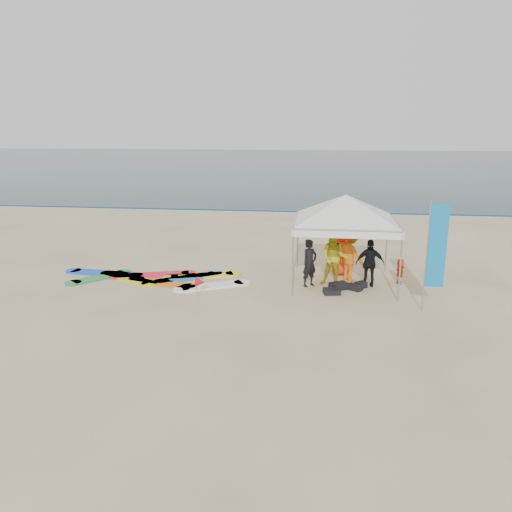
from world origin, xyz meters
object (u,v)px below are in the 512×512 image
Objects in this scene: person_black_b at (370,263)px; feather_flag at (436,248)px; person_black_a at (310,263)px; surfboard_spread at (155,278)px; person_yellow at (334,258)px; marker_pennant at (200,282)px; person_seated at (400,271)px; canopy_tent at (346,195)px; person_orange_a at (350,255)px; person_orange_b at (341,252)px.

feather_flag reaches higher than person_black_b.
surfboard_spread is (-5.23, 0.10, -0.74)m from person_black_a.
person_black_b is (1.15, 0.02, -0.14)m from person_yellow.
person_yellow is at bearing 24.04° from marker_pennant.
feather_flag is 0.49× the size of surfboard_spread.
person_seated is 1.30× the size of marker_pennant.
feather_flag is (3.45, -1.85, 1.06)m from person_black_a.
marker_pennant is at bearing -154.39° from canopy_tent.
person_seated is at bearing 4.28° from surfboard_spread.
marker_pennant is at bearing -40.35° from surfboard_spread.
person_yellow is at bearing 91.06° from person_orange_a.
surfboard_spread is at bearing -176.62° from canopy_tent.
person_black_a is 2.43× the size of marker_pennant.
person_seated is (2.97, 0.72, -0.36)m from person_black_a.
person_orange_a is (0.55, 0.58, -0.04)m from person_yellow.
person_black_a reaches higher than marker_pennant.
canopy_tent reaches higher than feather_flag.
person_orange_a reaches higher than person_black_a.
canopy_tent is 3.49m from feather_flag.
marker_pennant is 2.66m from surfboard_spread.
feather_flag is (2.12, -2.62, 0.95)m from person_orange_a.
marker_pennant is (-6.68, 0.25, -1.34)m from feather_flag.
person_black_b is at bearing 19.33° from marker_pennant.
person_orange_a is at bearing 53.65° from person_yellow.
feather_flag is at bearing -157.63° from person_seated.
feather_flag is 4.89× the size of marker_pennant.
canopy_tent is at bearing 3.38° from surfboard_spread.
feather_flag is 9.08m from surfboard_spread.
person_yellow reaches higher than person_black_a.
marker_pennant is (-5.16, -1.81, -0.28)m from person_black_b.
canopy_tent reaches higher than person_orange_b.
person_yellow reaches higher than person_orange_a.
person_black_a is 3.08m from person_seated.
canopy_tent is (-1.88, -0.24, 2.52)m from person_seated.
person_black_a is 0.50× the size of feather_flag.
marker_pennant is at bearing 19.09° from person_black_b.
person_orange_a is 0.72m from person_orange_b.
person_seated is at bearing -154.57° from person_black_b.
person_black_a is 0.35× the size of canopy_tent.
person_yellow is 1.10× the size of person_orange_b.
person_yellow is at bearing 0.89° from surfboard_spread.
person_black_b is 0.25× the size of surfboard_spread.
person_yellow is 1.27m from person_orange_b.
canopy_tent is at bearing 109.01° from person_seated.
marker_pennant is at bearing 40.93° from person_orange_b.
person_orange_a is 6.65m from surfboard_spread.
person_orange_a is (1.33, 0.77, 0.11)m from person_black_a.
person_yellow is at bearing -30.12° from person_black_a.
feather_flag is (2.40, -3.28, 1.00)m from person_orange_b.
person_black_b is 5.48m from marker_pennant.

